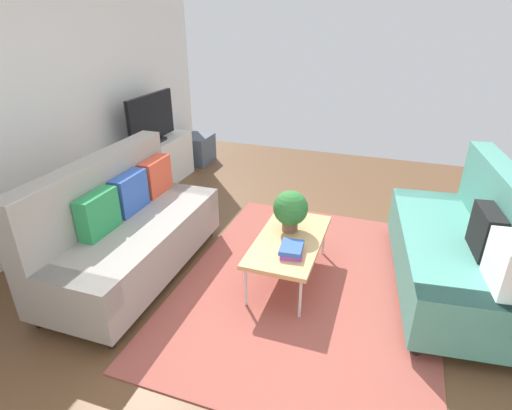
{
  "coord_description": "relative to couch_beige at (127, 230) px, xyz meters",
  "views": [
    {
      "loc": [
        -3.0,
        -0.61,
        2.25
      ],
      "look_at": [
        0.13,
        0.49,
        0.65
      ],
      "focal_mm": 28.42,
      "sensor_mm": 36.0,
      "label": 1
    }
  ],
  "objects": [
    {
      "name": "potted_plant",
      "position": [
        0.53,
        -1.39,
        0.19
      ],
      "size": [
        0.32,
        0.32,
        0.39
      ],
      "color": "brown",
      "rests_on": "coffee_table"
    },
    {
      "name": "coffee_table",
      "position": [
        0.39,
        -1.42,
        -0.06
      ],
      "size": [
        1.1,
        0.56,
        0.42
      ],
      "color": "tan",
      "rests_on": "ground_plane"
    },
    {
      "name": "vase_0",
      "position": [
        1.32,
        0.95,
        0.27
      ],
      "size": [
        0.1,
        0.1,
        0.17
      ],
      "primitive_type": "cylinder",
      "color": "#4C72B2",
      "rests_on": "tv_console"
    },
    {
      "name": "wall_far",
      "position": [
        0.36,
        1.24,
        1.0
      ],
      "size": [
        6.4,
        0.12,
        2.9
      ],
      "primitive_type": "cube",
      "color": "white",
      "rests_on": "ground_plane"
    },
    {
      "name": "bottle_0",
      "position": [
        1.48,
        0.86,
        0.29
      ],
      "size": [
        0.06,
        0.06,
        0.2
      ],
      "primitive_type": "cylinder",
      "color": "#262626",
      "rests_on": "tv_console"
    },
    {
      "name": "ground_plane",
      "position": [
        0.36,
        -1.56,
        -0.45
      ],
      "size": [
        7.68,
        7.68,
        0.0
      ],
      "primitive_type": "plane",
      "color": "brown"
    },
    {
      "name": "tv_console",
      "position": [
        1.9,
        0.9,
        -0.13
      ],
      "size": [
        1.4,
        0.44,
        0.64
      ],
      "primitive_type": "cube",
      "color": "silver",
      "rests_on": "ground_plane"
    },
    {
      "name": "area_rug",
      "position": [
        0.34,
        -1.62,
        -0.45
      ],
      "size": [
        2.9,
        2.2,
        0.01
      ],
      "primitive_type": "cube",
      "color": "#9E4C42",
      "rests_on": "ground_plane"
    },
    {
      "name": "table_book_0",
      "position": [
        0.16,
        -1.5,
        -0.01
      ],
      "size": [
        0.27,
        0.23,
        0.04
      ],
      "primitive_type": "cube",
      "rotation": [
        0.0,
        0.0,
        0.22
      ],
      "color": "purple",
      "rests_on": "coffee_table"
    },
    {
      "name": "couch_beige",
      "position": [
        0.0,
        0.0,
        0.0
      ],
      "size": [
        1.91,
        0.86,
        1.1
      ],
      "rotation": [
        0.0,
        0.0,
        3.15
      ],
      "color": "gray",
      "rests_on": "ground_plane"
    },
    {
      "name": "storage_trunk",
      "position": [
        3.0,
        0.8,
        -0.23
      ],
      "size": [
        0.52,
        0.4,
        0.44
      ],
      "primitive_type": "cube",
      "color": "#4C5666",
      "rests_on": "ground_plane"
    },
    {
      "name": "table_book_1",
      "position": [
        0.16,
        -1.5,
        0.02
      ],
      "size": [
        0.26,
        0.2,
        0.04
      ],
      "primitive_type": "cube",
      "rotation": [
        0.0,
        0.0,
        0.09
      ],
      "color": "#3359B2",
      "rests_on": "table_book_0"
    },
    {
      "name": "couch_green",
      "position": [
        0.68,
        -2.85,
        -0.01
      ],
      "size": [
        1.99,
        1.06,
        1.1
      ],
      "rotation": [
        0.0,
        0.0,
        0.12
      ],
      "color": "teal",
      "rests_on": "ground_plane"
    },
    {
      "name": "tv",
      "position": [
        1.9,
        0.88,
        0.5
      ],
      "size": [
        1.0,
        0.2,
        0.64
      ],
      "color": "black",
      "rests_on": "tv_console"
    }
  ]
}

